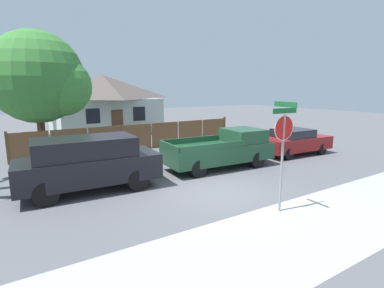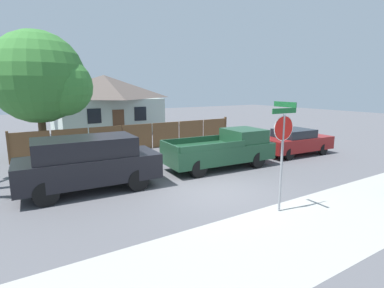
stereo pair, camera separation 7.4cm
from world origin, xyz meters
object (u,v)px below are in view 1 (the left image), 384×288
Objects in this scene: orange_pickup at (223,149)px; parked_sedan at (294,141)px; oak_tree at (42,79)px; red_suv at (88,162)px; house at (104,102)px; stop_sign at (283,138)px.

orange_pickup is 1.23× the size of parked_sedan.
oak_tree reaches higher than red_suv.
house is 1.67× the size of orange_pickup.
red_suv reaches higher than orange_pickup.
oak_tree is at bearing 135.85° from orange_pickup.
oak_tree is 2.02× the size of stop_sign.
stop_sign is (-0.66, -19.99, -0.22)m from house.
house is 1.75× the size of red_suv.
red_suv is at bearing -86.34° from oak_tree.
red_suv is 0.95× the size of orange_pickup.
parked_sedan is (5.02, 0.02, -0.11)m from orange_pickup.
red_suv is at bearing -176.41° from parked_sedan.
oak_tree is at bearing 97.25° from red_suv.
oak_tree is 1.34× the size of red_suv.
oak_tree is (-5.48, -7.89, 1.65)m from house.
red_suv reaches higher than parked_sedan.
orange_pickup is at bearing 3.43° from red_suv.
stop_sign is at bearing -44.88° from red_suv.
house reaches higher than parked_sedan.
orange_pickup reaches higher than parked_sedan.
oak_tree reaches higher than orange_pickup.
house is at bearing 55.20° from oak_tree.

